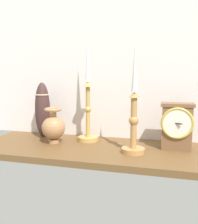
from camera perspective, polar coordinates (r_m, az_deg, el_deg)
ground_plane at (r=100.75cm, az=0.16°, el=-8.60°), size 100.00×36.00×2.40cm
back_wall at (r=114.55cm, az=2.62°, el=10.48°), size 120.00×2.00×65.00cm
mantel_clock at (r=100.35cm, az=17.08°, el=-2.92°), size 12.15×9.00×17.68cm
candlestick_tall_left at (r=107.77cm, az=-2.51°, el=1.00°), size 8.92×8.92×45.47cm
candlestick_tall_center at (r=91.55cm, az=7.81°, el=-1.35°), size 8.50×8.50×40.07cm
brass_vase_bulbous at (r=107.10cm, az=-10.19°, el=-3.25°), size 9.67×9.67×14.75cm
tall_ceramic_vase at (r=117.29cm, az=-12.55°, el=0.49°), size 6.73×6.73×24.92cm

